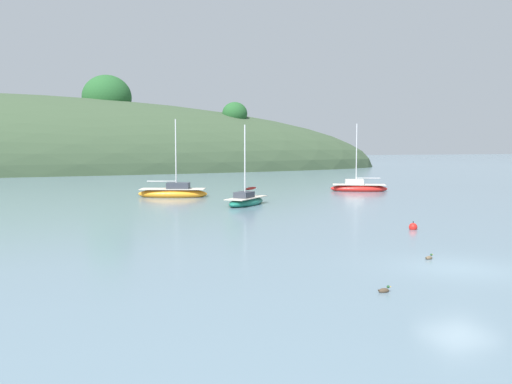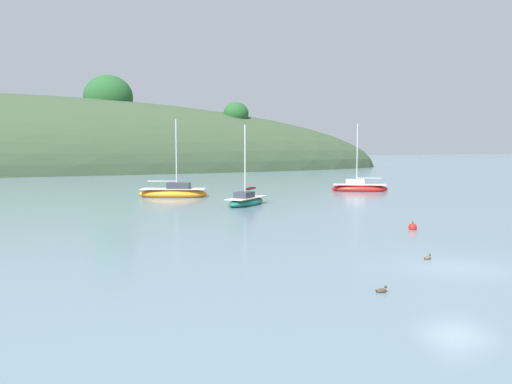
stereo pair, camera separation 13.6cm
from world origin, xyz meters
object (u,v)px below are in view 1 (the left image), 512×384
(sailboat_orange_cutter, at_px, (358,188))
(sailboat_blue_center, at_px, (173,193))
(sailboat_red_portside, at_px, (246,201))
(mooring_buoy_outer, at_px, (413,227))
(duck_lead, at_px, (429,258))
(duck_lone_left, at_px, (384,291))

(sailboat_orange_cutter, bearing_deg, sailboat_blue_center, 179.08)
(sailboat_red_portside, relative_size, mooring_buoy_outer, 11.07)
(sailboat_orange_cutter, height_order, mooring_buoy_outer, sailboat_orange_cutter)
(duck_lead, relative_size, duck_lone_left, 0.99)
(sailboat_blue_center, bearing_deg, sailboat_red_portside, -68.04)
(duck_lead, bearing_deg, sailboat_red_portside, 89.08)
(mooring_buoy_outer, relative_size, duck_lone_left, 1.27)
(duck_lead, bearing_deg, duck_lone_left, -140.64)
(sailboat_blue_center, bearing_deg, duck_lone_left, -92.35)
(duck_lead, distance_m, duck_lone_left, 5.75)
(sailboat_red_portside, relative_size, duck_lead, 14.17)
(duck_lone_left, bearing_deg, mooring_buoy_outer, 50.17)
(sailboat_red_portside, bearing_deg, duck_lead, -90.92)
(sailboat_orange_cutter, relative_size, sailboat_red_portside, 1.10)
(mooring_buoy_outer, bearing_deg, sailboat_orange_cutter, 65.26)
(sailboat_orange_cutter, relative_size, duck_lone_left, 15.40)
(sailboat_red_portside, bearing_deg, sailboat_blue_center, 111.96)
(sailboat_orange_cutter, height_order, sailboat_red_portside, sailboat_orange_cutter)
(sailboat_blue_center, relative_size, duck_lead, 15.95)
(sailboat_orange_cutter, relative_size, mooring_buoy_outer, 12.13)
(mooring_buoy_outer, xyz_separation_m, duck_lone_left, (-8.67, -10.39, -0.07))
(sailboat_blue_center, bearing_deg, mooring_buoy_outer, -72.38)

